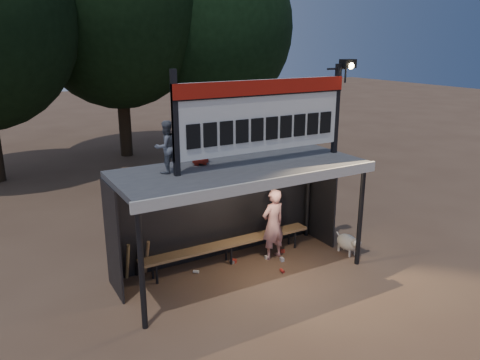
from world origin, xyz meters
TOP-DOWN VIEW (x-y plane):
  - ground at (0.00, 0.00)m, footprint 80.00×80.00m
  - player at (0.97, 0.27)m, footprint 0.63×0.45m
  - child_a at (-1.44, 0.27)m, footprint 0.54×0.46m
  - child_b at (-0.65, 0.50)m, footprint 0.49×0.37m
  - dugout_shelter at (0.00, 0.24)m, footprint 5.10×2.08m
  - scoreboard_assembly at (0.56, -0.01)m, footprint 4.10×0.27m
  - bench at (0.00, 0.55)m, footprint 4.00×0.35m
  - tree_mid at (1.00, 11.50)m, footprint 7.22×7.22m
  - tree_right at (5.00, 10.50)m, footprint 6.08×6.08m
  - dog at (2.57, -0.43)m, footprint 0.36×0.81m
  - bats at (-2.06, 0.82)m, footprint 0.67×0.35m
  - litter at (0.47, 0.23)m, footprint 2.26×1.02m

SIDE VIEW (x-z plane):
  - ground at x=0.00m, z-range 0.00..0.00m
  - litter at x=0.47m, z-range 0.00..0.08m
  - dog at x=2.57m, z-range 0.03..0.53m
  - bats at x=-2.06m, z-range 0.01..0.85m
  - bench at x=0.00m, z-range 0.19..0.67m
  - player at x=0.97m, z-range 0.00..1.61m
  - dugout_shelter at x=0.00m, z-range 0.69..3.01m
  - child_b at x=-0.65m, z-range 2.32..3.21m
  - child_a at x=-1.44m, z-range 2.32..3.30m
  - scoreboard_assembly at x=0.56m, z-range 2.33..4.32m
  - tree_right at x=5.00m, z-range 0.83..9.55m
  - tree_mid at x=1.00m, z-range 0.99..11.34m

